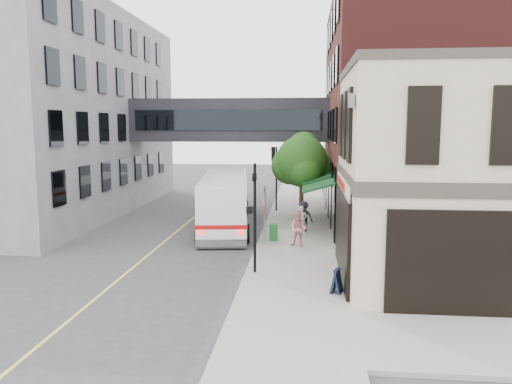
% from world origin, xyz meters
% --- Properties ---
extents(ground, '(120.00, 120.00, 0.00)m').
position_xyz_m(ground, '(0.00, 0.00, 0.00)').
color(ground, '#38383A').
rests_on(ground, ground).
extents(sidewalk_main, '(4.00, 60.00, 0.15)m').
position_xyz_m(sidewalk_main, '(2.00, 14.00, 0.07)').
color(sidewalk_main, gray).
rests_on(sidewalk_main, ground).
extents(corner_building, '(10.19, 8.12, 8.45)m').
position_xyz_m(corner_building, '(8.97, 2.00, 4.21)').
color(corner_building, '#BEB191').
rests_on(corner_building, ground).
extents(brick_building, '(13.76, 18.00, 14.00)m').
position_xyz_m(brick_building, '(9.98, 15.00, 6.99)').
color(brick_building, '#4B1917').
rests_on(brick_building, ground).
extents(opposite_building, '(14.00, 24.00, 14.00)m').
position_xyz_m(opposite_building, '(-17.00, 16.00, 7.00)').
color(opposite_building, slate).
rests_on(opposite_building, ground).
extents(skyway_bridge, '(14.00, 3.18, 3.00)m').
position_xyz_m(skyway_bridge, '(-3.00, 18.00, 6.50)').
color(skyway_bridge, black).
rests_on(skyway_bridge, ground).
extents(traffic_signal_near, '(0.44, 0.22, 4.60)m').
position_xyz_m(traffic_signal_near, '(0.37, 2.00, 2.98)').
color(traffic_signal_near, black).
rests_on(traffic_signal_near, sidewalk_main).
extents(traffic_signal_far, '(0.53, 0.28, 4.50)m').
position_xyz_m(traffic_signal_far, '(0.26, 17.00, 3.34)').
color(traffic_signal_far, black).
rests_on(traffic_signal_far, sidewalk_main).
extents(street_sign_pole, '(0.08, 0.75, 3.00)m').
position_xyz_m(street_sign_pole, '(0.39, 7.00, 1.93)').
color(street_sign_pole, gray).
rests_on(street_sign_pole, sidewalk_main).
extents(street_tree, '(3.80, 3.20, 5.60)m').
position_xyz_m(street_tree, '(2.19, 13.22, 3.91)').
color(street_tree, '#382619').
rests_on(street_tree, sidewalk_main).
extents(lane_marking, '(0.12, 40.00, 0.01)m').
position_xyz_m(lane_marking, '(-5.00, 10.00, 0.01)').
color(lane_marking, '#D8CC4C').
rests_on(lane_marking, ground).
extents(bus, '(4.03, 11.93, 3.15)m').
position_xyz_m(bus, '(-2.40, 11.73, 1.76)').
color(bus, white).
rests_on(bus, ground).
extents(pedestrian_a, '(0.66, 0.52, 1.60)m').
position_xyz_m(pedestrian_a, '(2.27, 9.26, 0.95)').
color(pedestrian_a, silver).
rests_on(pedestrian_a, sidewalk_main).
extents(pedestrian_b, '(1.00, 0.87, 1.77)m').
position_xyz_m(pedestrian_b, '(2.12, 6.57, 1.03)').
color(pedestrian_b, pink).
rests_on(pedestrian_b, sidewalk_main).
extents(pedestrian_c, '(1.28, 1.06, 1.73)m').
position_xyz_m(pedestrian_c, '(2.38, 10.18, 1.01)').
color(pedestrian_c, black).
rests_on(pedestrian_c, sidewalk_main).
extents(newspaper_box, '(0.47, 0.43, 0.88)m').
position_xyz_m(newspaper_box, '(0.81, 7.73, 0.59)').
color(newspaper_box, '#166225').
rests_on(newspaper_box, sidewalk_main).
extents(sandwich_board, '(0.48, 0.58, 0.89)m').
position_xyz_m(sandwich_board, '(3.60, -0.25, 0.60)').
color(sandwich_board, black).
rests_on(sandwich_board, sidewalk_main).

